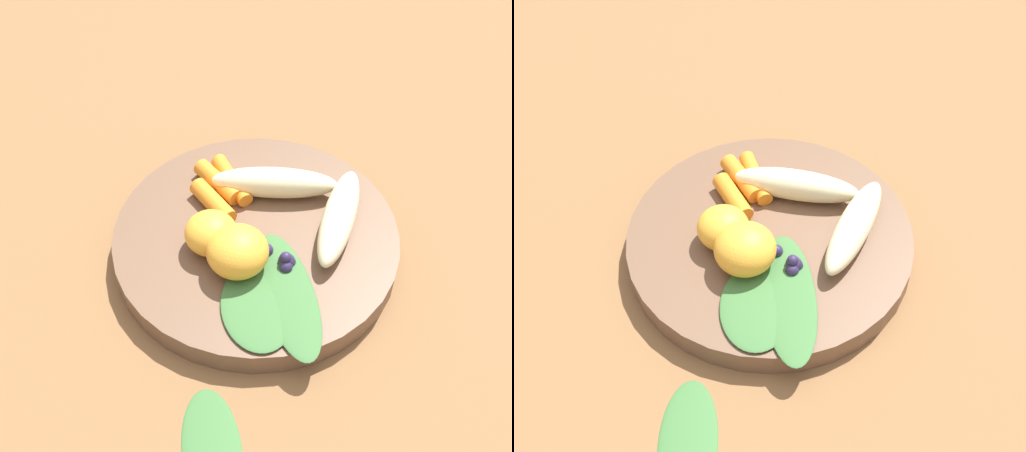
% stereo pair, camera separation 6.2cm
% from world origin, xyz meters
% --- Properties ---
extents(ground_plane, '(2.40, 2.40, 0.00)m').
position_xyz_m(ground_plane, '(0.00, 0.00, 0.00)').
color(ground_plane, brown).
extents(bowl, '(0.26, 0.26, 0.02)m').
position_xyz_m(bowl, '(0.00, 0.00, 0.01)').
color(bowl, brown).
rests_on(bowl, ground_plane).
extents(banana_peeled_left, '(0.08, 0.12, 0.03)m').
position_xyz_m(banana_peeled_left, '(-0.04, 0.03, 0.04)').
color(banana_peeled_left, beige).
rests_on(banana_peeled_left, bowl).
extents(banana_peeled_right, '(0.11, 0.10, 0.03)m').
position_xyz_m(banana_peeled_right, '(0.02, 0.07, 0.04)').
color(banana_peeled_right, beige).
rests_on(banana_peeled_right, bowl).
extents(orange_segment_near, '(0.05, 0.05, 0.04)m').
position_xyz_m(orange_segment_near, '(0.03, -0.03, 0.05)').
color(orange_segment_near, '#F4A833').
rests_on(orange_segment_near, bowl).
extents(orange_segment_far, '(0.05, 0.05, 0.04)m').
position_xyz_m(orange_segment_far, '(-0.00, -0.04, 0.04)').
color(orange_segment_far, '#F4A833').
rests_on(orange_segment_far, bowl).
extents(carrot_front, '(0.06, 0.02, 0.02)m').
position_xyz_m(carrot_front, '(-0.07, -0.00, 0.03)').
color(carrot_front, orange).
rests_on(carrot_front, bowl).
extents(carrot_mid_left, '(0.06, 0.03, 0.02)m').
position_xyz_m(carrot_mid_left, '(-0.07, -0.01, 0.03)').
color(carrot_mid_left, orange).
rests_on(carrot_mid_left, bowl).
extents(carrot_mid_right, '(0.06, 0.03, 0.02)m').
position_xyz_m(carrot_mid_right, '(-0.04, -0.03, 0.03)').
color(carrot_mid_right, orange).
rests_on(carrot_mid_right, bowl).
extents(blueberry_pile, '(0.04, 0.03, 0.02)m').
position_xyz_m(blueberry_pile, '(0.04, 0.01, 0.03)').
color(blueberry_pile, '#2D234C').
rests_on(blueberry_pile, bowl).
extents(kale_leaf_left, '(0.10, 0.08, 0.00)m').
position_xyz_m(kale_leaf_left, '(0.08, -0.03, 0.03)').
color(kale_leaf_left, '#3D7038').
rests_on(kale_leaf_left, bowl).
extents(kale_leaf_right, '(0.14, 0.07, 0.00)m').
position_xyz_m(kale_leaf_right, '(0.08, -0.00, 0.03)').
color(kale_leaf_right, '#3D7038').
rests_on(kale_leaf_right, bowl).
extents(kale_leaf_stray, '(0.11, 0.07, 0.01)m').
position_xyz_m(kale_leaf_stray, '(0.17, -0.10, 0.00)').
color(kale_leaf_stray, '#3D7038').
rests_on(kale_leaf_stray, ground_plane).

